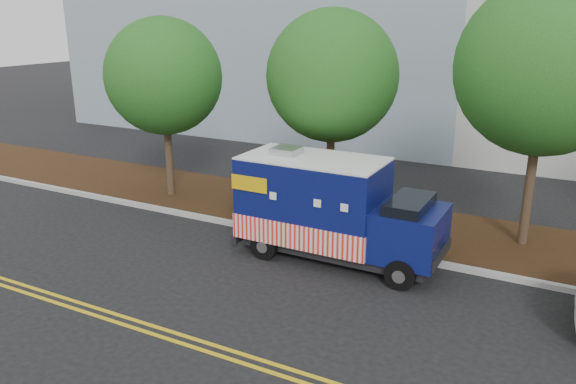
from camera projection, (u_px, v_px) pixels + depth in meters
The scene contains 10 objects.
ground at pixel (283, 257), 15.41m from camera, with size 120.00×120.00×0.00m, color black.
curb at pixel (306, 238), 16.57m from camera, with size 120.00×0.18×0.15m, color #9E9E99.
mulch_strip at pixel (334, 216), 18.35m from camera, with size 120.00×4.00×0.15m, color black.
centerline_near at pixel (183, 335), 11.65m from camera, with size 120.00×0.10×0.01m, color gold.
centerline_far at pixel (175, 341), 11.44m from camera, with size 120.00×0.10×0.01m, color gold.
tree_a at pixel (164, 77), 19.16m from camera, with size 3.99×3.99×6.35m.
tree_b at pixel (332, 76), 17.38m from camera, with size 4.11×4.11×6.61m.
tree_c at pixel (545, 67), 14.53m from camera, with size 4.65×4.65×7.40m.
sign_post at pixel (247, 188), 17.50m from camera, with size 0.06×0.06×2.40m, color #473828.
food_truck at pixel (329, 211), 15.06m from camera, with size 5.62×2.18×2.95m.
Camera 1 is at (6.68, -12.48, 6.36)m, focal length 35.00 mm.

